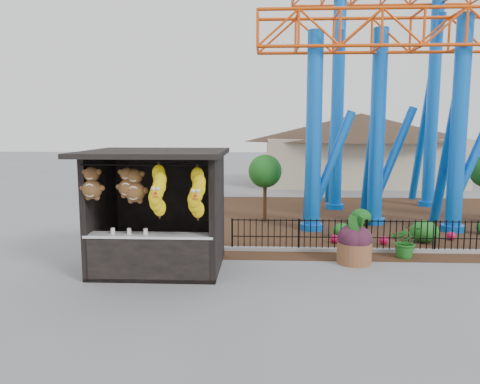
{
  "coord_description": "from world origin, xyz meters",
  "views": [
    {
      "loc": [
        -0.3,
        -10.71,
        3.69
      ],
      "look_at": [
        -0.89,
        1.5,
        2.0
      ],
      "focal_mm": 35.0,
      "sensor_mm": 36.0,
      "label": 1
    }
  ],
  "objects_px": {
    "terracotta_planter": "(354,253)",
    "potted_plant": "(406,241)",
    "prize_booth": "(156,212)",
    "roller_coaster": "(403,56)"
  },
  "relations": [
    {
      "from": "prize_booth",
      "to": "potted_plant",
      "type": "xyz_separation_m",
      "value": [
        6.81,
        1.55,
        -1.05
      ]
    },
    {
      "from": "terracotta_planter",
      "to": "potted_plant",
      "type": "bearing_deg",
      "value": 20.63
    },
    {
      "from": "prize_booth",
      "to": "potted_plant",
      "type": "bearing_deg",
      "value": 12.83
    },
    {
      "from": "terracotta_planter",
      "to": "potted_plant",
      "type": "height_order",
      "value": "potted_plant"
    },
    {
      "from": "roller_coaster",
      "to": "terracotta_planter",
      "type": "bearing_deg",
      "value": -114.45
    },
    {
      "from": "prize_booth",
      "to": "potted_plant",
      "type": "distance_m",
      "value": 7.06
    },
    {
      "from": "prize_booth",
      "to": "terracotta_planter",
      "type": "xyz_separation_m",
      "value": [
        5.23,
        0.96,
        -1.25
      ]
    },
    {
      "from": "prize_booth",
      "to": "potted_plant",
      "type": "height_order",
      "value": "prize_booth"
    },
    {
      "from": "prize_booth",
      "to": "terracotta_planter",
      "type": "distance_m",
      "value": 5.46
    },
    {
      "from": "roller_coaster",
      "to": "terracotta_planter",
      "type": "relative_size",
      "value": 11.78
    }
  ]
}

